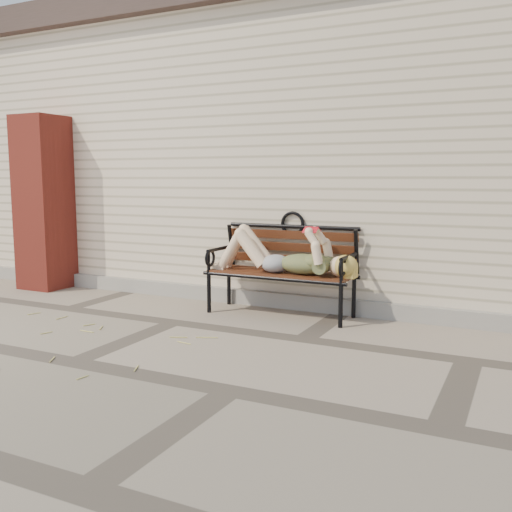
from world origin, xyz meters
The scene contains 8 objects.
ground centered at (0.00, 0.00, 0.00)m, with size 80.00×80.00×0.00m, color gray.
house_wall centered at (0.00, 3.00, 1.50)m, with size 8.00×4.00×3.00m, color beige.
house_roof centered at (0.00, 3.00, 3.15)m, with size 8.30×4.30×0.30m, color #453531.
foundation_strip centered at (0.00, 0.97, 0.07)m, with size 8.00×0.10×0.15m, color gray.
brick_pillar centered at (-2.30, 0.75, 1.00)m, with size 0.50×0.50×2.00m, color maroon.
garden_bench centered at (0.74, 0.77, 0.54)m, with size 1.50×0.60×0.97m.
reading_woman centered at (0.75, 0.65, 0.58)m, with size 1.41×0.32×0.44m.
straw_scatter centered at (-0.80, -1.01, 0.01)m, with size 2.81×1.68×0.01m.
Camera 1 is at (2.85, -4.17, 1.28)m, focal length 40.00 mm.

